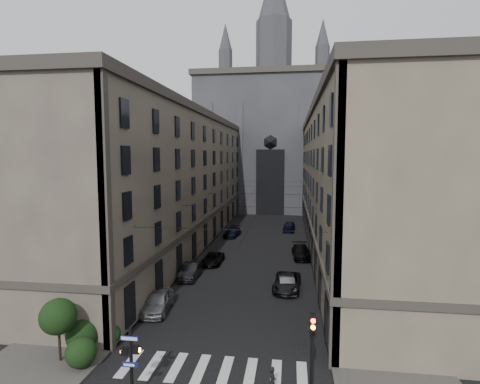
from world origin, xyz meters
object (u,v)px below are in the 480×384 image
at_px(pedestrian_signal_left, 131,360).
at_px(car_right_midnear, 287,282).
at_px(car_right_midfar, 301,252).
at_px(car_left_near, 158,302).
at_px(car_right_far, 289,226).
at_px(car_left_midnear, 190,271).
at_px(car_left_midfar, 213,259).
at_px(traffic_light_right, 312,350).
at_px(car_left_far, 232,232).
at_px(pedestrian, 272,382).
at_px(gothic_tower, 273,134).
at_px(car_right_near, 287,284).

height_order(pedestrian_signal_left, car_right_midnear, pedestrian_signal_left).
bearing_deg(car_right_midfar, car_left_near, -128.45).
bearing_deg(car_right_far, car_left_midnear, -107.98).
height_order(car_right_midnear, car_right_midfar, car_right_midfar).
bearing_deg(car_left_midfar, car_right_midnear, -39.14).
relative_size(car_left_midfar, car_right_midnear, 0.86).
height_order(pedestrian_signal_left, car_left_midnear, pedestrian_signal_left).
bearing_deg(traffic_light_right, car_left_far, 104.50).
bearing_deg(pedestrian_signal_left, car_right_far, 80.37).
bearing_deg(pedestrian, car_left_near, 30.70).
distance_m(gothic_tower, traffic_light_right, 74.67).
xyz_separation_m(gothic_tower, car_left_far, (-4.64, -33.46, -17.10)).
bearing_deg(gothic_tower, pedestrian, -87.11).
relative_size(gothic_tower, car_right_far, 12.27).
bearing_deg(car_left_midnear, car_right_near, -14.91).
distance_m(gothic_tower, car_left_midfar, 51.69).
height_order(car_left_midfar, car_right_near, car_right_near).
relative_size(car_left_far, pedestrian, 2.91).
xyz_separation_m(car_left_far, car_right_near, (8.84, -22.85, -0.04)).
xyz_separation_m(car_right_near, pedestrian, (-0.57, -15.65, 0.17)).
distance_m(car_right_near, car_right_far, 28.31).
bearing_deg(pedestrian_signal_left, car_right_midfar, 72.10).
distance_m(traffic_light_right, car_left_far, 40.96).
distance_m(car_left_midfar, car_right_midnear, 11.45).
xyz_separation_m(car_left_midfar, car_right_far, (8.76, 20.55, 0.17)).
height_order(car_left_near, car_left_far, car_left_near).
relative_size(car_left_far, car_right_far, 1.03).
bearing_deg(pedestrian_signal_left, car_right_near, 65.78).
xyz_separation_m(car_left_midfar, car_left_far, (-0.08, 15.08, 0.07)).
bearing_deg(pedestrian, car_left_midfar, 4.39).
bearing_deg(car_right_far, car_right_midnear, -86.83).
bearing_deg(car_left_near, car_right_far, 67.80).
bearing_deg(car_right_far, car_right_midfar, -81.14).
height_order(pedestrian_signal_left, car_left_near, pedestrian_signal_left).
bearing_deg(traffic_light_right, car_right_midfar, 89.51).
bearing_deg(car_left_midnear, car_left_near, -93.81).
height_order(traffic_light_right, car_left_midnear, traffic_light_right).
bearing_deg(car_right_midfar, car_left_midnear, -145.61).
height_order(traffic_light_right, car_right_far, traffic_light_right).
bearing_deg(car_right_midnear, car_left_near, -144.83).
relative_size(pedestrian_signal_left, car_left_near, 0.83).
bearing_deg(car_left_midfar, pedestrian, -69.72).
relative_size(car_right_midnear, car_right_far, 1.12).
bearing_deg(car_right_midfar, car_left_midfar, -163.09).
bearing_deg(car_left_near, car_right_midnear, 26.24).
relative_size(car_left_midfar, car_right_near, 1.13).
distance_m(car_left_near, car_right_midnear, 12.21).
height_order(car_left_far, car_right_far, car_right_far).
distance_m(car_left_near, pedestrian, 13.77).
relative_size(traffic_light_right, car_left_near, 1.08).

